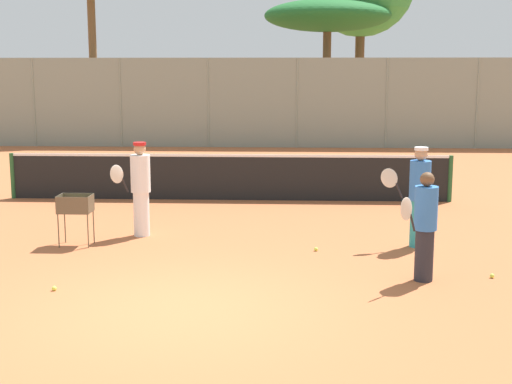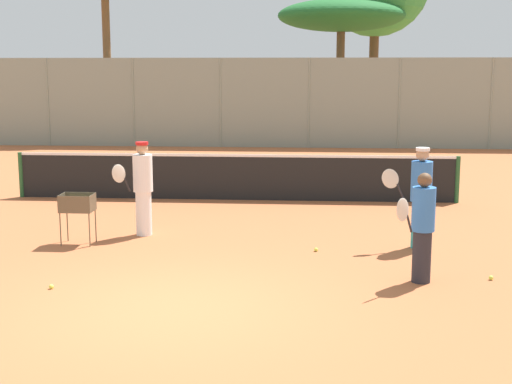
{
  "view_description": "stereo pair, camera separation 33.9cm",
  "coord_description": "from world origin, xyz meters",
  "px_view_note": "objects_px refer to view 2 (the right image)",
  "views": [
    {
      "loc": [
        1.37,
        -8.62,
        3.03
      ],
      "look_at": [
        0.85,
        3.01,
        1.0
      ],
      "focal_mm": 50.0,
      "sensor_mm": 36.0,
      "label": 1
    },
    {
      "loc": [
        1.71,
        -8.6,
        3.03
      ],
      "look_at": [
        0.85,
        3.01,
        1.0
      ],
      "focal_mm": 50.0,
      "sensor_mm": 36.0,
      "label": 2
    }
  ],
  "objects_px": {
    "tennis_net": "(234,176)",
    "ball_cart": "(77,207)",
    "player_yellow_shirt": "(143,187)",
    "player_white_outfit": "(422,226)",
    "parked_car": "(212,124)",
    "player_red_cap": "(420,196)"
  },
  "relations": [
    {
      "from": "tennis_net",
      "to": "player_red_cap",
      "type": "xyz_separation_m",
      "value": [
        3.61,
        -4.24,
        0.34
      ]
    },
    {
      "from": "tennis_net",
      "to": "ball_cart",
      "type": "bearing_deg",
      "value": -117.33
    },
    {
      "from": "ball_cart",
      "to": "parked_car",
      "type": "height_order",
      "value": "parked_car"
    },
    {
      "from": "tennis_net",
      "to": "player_white_outfit",
      "type": "bearing_deg",
      "value": -61.93
    },
    {
      "from": "parked_car",
      "to": "player_red_cap",
      "type": "bearing_deg",
      "value": -71.71
    },
    {
      "from": "ball_cart",
      "to": "parked_car",
      "type": "distance_m",
      "value": 18.44
    },
    {
      "from": "player_white_outfit",
      "to": "ball_cart",
      "type": "xyz_separation_m",
      "value": [
        -5.61,
        1.85,
        -0.16
      ]
    },
    {
      "from": "player_yellow_shirt",
      "to": "parked_car",
      "type": "bearing_deg",
      "value": -138.57
    },
    {
      "from": "player_white_outfit",
      "to": "player_yellow_shirt",
      "type": "xyz_separation_m",
      "value": [
        -4.63,
        2.6,
        0.08
      ]
    },
    {
      "from": "ball_cart",
      "to": "player_red_cap",
      "type": "bearing_deg",
      "value": 1.57
    },
    {
      "from": "tennis_net",
      "to": "player_yellow_shirt",
      "type": "distance_m",
      "value": 3.89
    },
    {
      "from": "ball_cart",
      "to": "player_white_outfit",
      "type": "bearing_deg",
      "value": -18.25
    },
    {
      "from": "parked_car",
      "to": "tennis_net",
      "type": "bearing_deg",
      "value": -80.17
    },
    {
      "from": "player_white_outfit",
      "to": "tennis_net",
      "type": "bearing_deg",
      "value": -110.3
    },
    {
      "from": "ball_cart",
      "to": "parked_car",
      "type": "xyz_separation_m",
      "value": [
        -0.16,
        18.44,
        0.01
      ]
    },
    {
      "from": "player_red_cap",
      "to": "ball_cart",
      "type": "relative_size",
      "value": 1.95
    },
    {
      "from": "tennis_net",
      "to": "player_red_cap",
      "type": "bearing_deg",
      "value": -49.61
    },
    {
      "from": "player_red_cap",
      "to": "ball_cart",
      "type": "xyz_separation_m",
      "value": [
        -5.88,
        -0.16,
        -0.24
      ]
    },
    {
      "from": "player_white_outfit",
      "to": "player_yellow_shirt",
      "type": "relative_size",
      "value": 0.92
    },
    {
      "from": "player_red_cap",
      "to": "ball_cart",
      "type": "distance_m",
      "value": 5.89
    },
    {
      "from": "tennis_net",
      "to": "player_yellow_shirt",
      "type": "bearing_deg",
      "value": -109.52
    },
    {
      "from": "tennis_net",
      "to": "parked_car",
      "type": "height_order",
      "value": "parked_car"
    }
  ]
}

